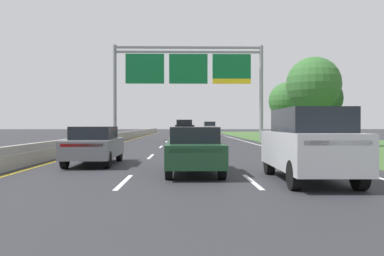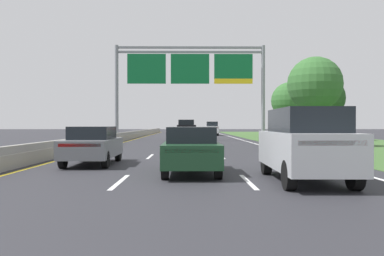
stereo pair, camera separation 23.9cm
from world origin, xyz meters
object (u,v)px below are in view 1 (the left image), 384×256
(roadside_tree_far, at_px, (322,98))
(overhead_sign_gantry, at_px, (188,73))
(pickup_truck_black, at_px, (184,130))
(roadside_tree_distant, at_px, (287,101))
(car_silver_right_lane_suv, at_px, (309,144))
(car_grey_left_lane_sedan, at_px, (94,145))
(roadside_tree_mid, at_px, (314,84))
(car_darkgreen_centre_lane_sedan, at_px, (194,149))
(car_white_right_lane_suv, at_px, (209,128))

(roadside_tree_far, bearing_deg, overhead_sign_gantry, -175.09)
(pickup_truck_black, relative_size, roadside_tree_distant, 0.72)
(roadside_tree_far, bearing_deg, car_silver_right_lane_suv, -110.06)
(overhead_sign_gantry, height_order, car_grey_left_lane_sedan, overhead_sign_gantry)
(car_grey_left_lane_sedan, xyz_separation_m, roadside_tree_mid, (13.61, 13.58, 3.91))
(car_grey_left_lane_sedan, relative_size, roadside_tree_mid, 0.65)
(pickup_truck_black, height_order, roadside_tree_far, roadside_tree_far)
(roadside_tree_mid, xyz_separation_m, roadside_tree_distant, (4.37, 24.24, 0.22))
(pickup_truck_black, relative_size, roadside_tree_mid, 0.80)
(pickup_truck_black, height_order, car_darkgreen_centre_lane_sedan, pickup_truck_black)
(pickup_truck_black, xyz_separation_m, car_white_right_lane_suv, (3.86, 16.81, 0.02))
(car_grey_left_lane_sedan, xyz_separation_m, roadside_tree_far, (18.00, 24.24, 3.58))
(car_silver_right_lane_suv, xyz_separation_m, roadside_tree_far, (10.67, 29.21, 3.30))
(car_darkgreen_centre_lane_sedan, xyz_separation_m, roadside_tree_far, (13.96, 27.28, 3.58))
(roadside_tree_mid, bearing_deg, overhead_sign_gantry, 135.05)
(pickup_truck_black, relative_size, car_grey_left_lane_sedan, 1.23)
(overhead_sign_gantry, height_order, roadside_tree_distant, overhead_sign_gantry)
(overhead_sign_gantry, distance_m, roadside_tree_distant, 20.34)
(pickup_truck_black, bearing_deg, roadside_tree_mid, -144.73)
(pickup_truck_black, bearing_deg, car_white_right_lane_suv, -13.86)
(overhead_sign_gantry, distance_m, car_darkgreen_centre_lane_sedan, 26.77)
(car_grey_left_lane_sedan, relative_size, roadside_tree_far, 0.68)
(roadside_tree_far, height_order, roadside_tree_distant, roadside_tree_distant)
(car_silver_right_lane_suv, relative_size, roadside_tree_far, 0.72)
(overhead_sign_gantry, bearing_deg, car_white_right_lane_suv, 80.60)
(roadside_tree_distant, bearing_deg, car_white_right_lane_suv, 149.70)
(car_silver_right_lane_suv, bearing_deg, roadside_tree_distant, -12.92)
(overhead_sign_gantry, xyz_separation_m, roadside_tree_far, (13.87, 1.19, -2.41))
(car_darkgreen_centre_lane_sedan, relative_size, car_silver_right_lane_suv, 0.93)
(pickup_truck_black, height_order, car_silver_right_lane_suv, pickup_truck_black)
(car_silver_right_lane_suv, bearing_deg, roadside_tree_far, -19.01)
(car_darkgreen_centre_lane_sedan, bearing_deg, car_white_right_lane_suv, -4.68)
(roadside_tree_mid, relative_size, roadside_tree_distant, 0.91)
(car_grey_left_lane_sedan, height_order, car_silver_right_lane_suv, car_silver_right_lane_suv)
(car_white_right_lane_suv, xyz_separation_m, car_darkgreen_centre_lane_sedan, (-3.54, -46.94, -0.28))
(car_darkgreen_centre_lane_sedan, bearing_deg, roadside_tree_mid, -30.30)
(car_white_right_lane_suv, distance_m, roadside_tree_far, 22.50)
(car_darkgreen_centre_lane_sedan, bearing_deg, overhead_sign_gantry, -0.56)
(car_grey_left_lane_sedan, bearing_deg, roadside_tree_distant, -26.39)
(roadside_tree_mid, relative_size, roadside_tree_far, 1.04)
(overhead_sign_gantry, distance_m, car_grey_left_lane_sedan, 24.17)
(car_darkgreen_centre_lane_sedan, bearing_deg, car_silver_right_lane_suv, -120.83)
(car_grey_left_lane_sedan, relative_size, roadside_tree_distant, 0.59)
(roadside_tree_far, distance_m, roadside_tree_distant, 13.60)
(overhead_sign_gantry, xyz_separation_m, car_white_right_lane_suv, (3.45, 20.85, -5.71))
(overhead_sign_gantry, xyz_separation_m, roadside_tree_mid, (9.48, -9.47, -2.08))
(car_white_right_lane_suv, relative_size, roadside_tree_mid, 0.69)
(roadside_tree_distant, bearing_deg, car_silver_right_lane_suv, -103.97)
(pickup_truck_black, distance_m, roadside_tree_mid, 17.13)
(car_darkgreen_centre_lane_sedan, height_order, roadside_tree_far, roadside_tree_far)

